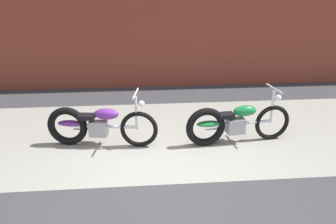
% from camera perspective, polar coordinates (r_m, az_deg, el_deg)
% --- Properties ---
extents(ground_plane, '(80.00, 80.00, 0.00)m').
position_cam_1_polar(ground_plane, '(5.10, -0.55, -12.21)').
color(ground_plane, '#38383A').
extents(sidewalk_slab, '(36.00, 3.50, 0.01)m').
position_cam_1_polar(sidewalk_slab, '(6.62, -1.74, -3.81)').
color(sidewalk_slab, gray).
rests_on(sidewalk_slab, ground).
extents(motorcycle_purple, '(2.00, 0.65, 1.03)m').
position_cam_1_polar(motorcycle_purple, '(6.19, -12.37, -2.19)').
color(motorcycle_purple, black).
rests_on(motorcycle_purple, ground).
extents(motorcycle_green, '(2.00, 0.58, 1.03)m').
position_cam_1_polar(motorcycle_green, '(6.24, 10.71, -1.86)').
color(motorcycle_green, black).
rests_on(motorcycle_green, ground).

